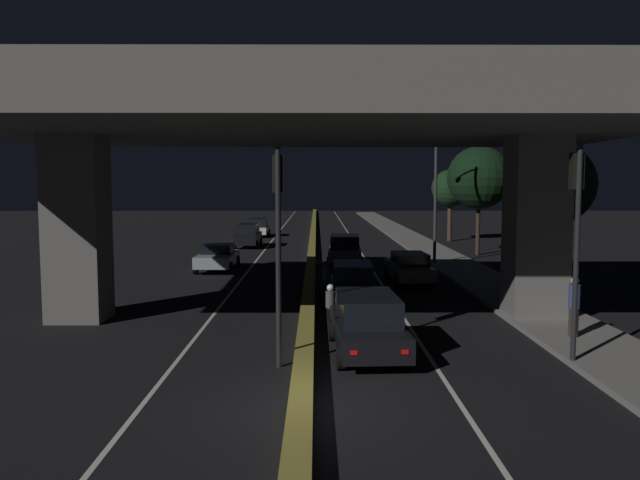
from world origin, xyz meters
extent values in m
plane|color=black|center=(0.00, 0.00, 0.00)|extent=(200.00, 200.00, 0.00)
cube|color=beige|center=(-3.46, 35.00, 0.00)|extent=(0.12, 126.00, 0.00)
cube|color=beige|center=(3.46, 35.00, 0.00)|extent=(0.12, 126.00, 0.00)
cube|color=olive|center=(0.00, 35.00, 0.19)|extent=(0.51, 126.00, 0.38)
cube|color=slate|center=(8.45, 28.00, 0.08)|extent=(2.99, 126.00, 0.17)
cube|color=#5B5956|center=(-8.01, 8.79, 3.23)|extent=(1.91, 1.72, 6.45)
cube|color=#5B5956|center=(8.01, 8.79, 3.23)|extent=(1.91, 1.72, 6.45)
cube|color=#5B5956|center=(0.00, 8.79, 7.24)|extent=(23.20, 13.55, 1.58)
cube|color=#333335|center=(0.00, 8.79, 8.48)|extent=(23.20, 0.40, 0.90)
cylinder|color=black|center=(-0.66, 3.06, 2.86)|extent=(0.14, 0.14, 5.71)
cube|color=black|center=(-0.66, 3.24, 5.04)|extent=(0.30, 0.28, 0.95)
sphere|color=red|center=(-0.66, 3.39, 5.33)|extent=(0.18, 0.18, 0.18)
sphere|color=black|center=(-0.66, 3.39, 5.04)|extent=(0.18, 0.18, 0.18)
sphere|color=black|center=(-0.66, 3.39, 4.74)|extent=(0.18, 0.18, 0.18)
cylinder|color=black|center=(7.06, 3.06, 2.90)|extent=(0.14, 0.14, 5.79)
cube|color=black|center=(7.06, 3.24, 5.12)|extent=(0.30, 0.28, 0.95)
sphere|color=red|center=(7.06, 3.39, 5.41)|extent=(0.18, 0.18, 0.18)
sphere|color=black|center=(7.06, 3.39, 5.12)|extent=(0.18, 0.18, 0.18)
sphere|color=black|center=(7.06, 3.39, 4.82)|extent=(0.18, 0.18, 0.18)
cylinder|color=#2D2D30|center=(7.33, 23.75, 4.32)|extent=(0.18, 0.18, 8.64)
cylinder|color=#2D2D30|center=(6.51, 23.75, 8.49)|extent=(1.64, 0.10, 0.10)
ellipsoid|color=#F2B759|center=(5.69, 23.75, 8.39)|extent=(0.56, 0.32, 0.24)
cube|color=black|center=(1.76, 4.33, 0.63)|extent=(2.02, 4.63, 0.64)
cube|color=black|center=(1.76, 4.33, 1.32)|extent=(1.72, 2.80, 0.74)
cylinder|color=black|center=(0.81, 5.78, 0.31)|extent=(0.23, 0.63, 0.62)
cylinder|color=black|center=(2.57, 5.87, 0.31)|extent=(0.23, 0.63, 0.62)
cylinder|color=black|center=(0.95, 2.79, 0.31)|extent=(0.23, 0.63, 0.62)
cylinder|color=black|center=(2.72, 2.87, 0.31)|extent=(0.23, 0.63, 0.62)
cube|color=red|center=(1.24, 2.02, 0.66)|extent=(0.18, 0.04, 0.11)
cube|color=red|center=(2.51, 2.08, 0.66)|extent=(0.18, 0.04, 0.11)
cube|color=#141938|center=(1.73, 11.17, 0.66)|extent=(1.80, 4.28, 0.62)
cube|color=black|center=(1.73, 11.17, 1.34)|extent=(1.56, 2.58, 0.74)
cylinder|color=black|center=(0.93, 12.59, 0.35)|extent=(0.22, 0.70, 0.70)
cylinder|color=black|center=(2.59, 12.55, 0.35)|extent=(0.22, 0.70, 0.70)
cylinder|color=black|center=(0.87, 9.79, 0.35)|extent=(0.22, 0.70, 0.70)
cylinder|color=black|center=(2.53, 9.75, 0.35)|extent=(0.22, 0.70, 0.70)
cube|color=red|center=(1.08, 9.06, 0.69)|extent=(0.18, 0.03, 0.11)
cube|color=red|center=(2.28, 9.03, 0.69)|extent=(0.18, 0.03, 0.11)
cube|color=#515459|center=(4.81, 17.03, 0.65)|extent=(1.91, 4.81, 0.61)
cube|color=black|center=(4.82, 16.79, 1.22)|extent=(1.60, 2.33, 0.54)
cylinder|color=black|center=(3.91, 18.56, 0.35)|extent=(0.23, 0.70, 0.69)
cylinder|color=black|center=(5.58, 18.63, 0.35)|extent=(0.23, 0.70, 0.69)
cylinder|color=black|center=(4.04, 15.43, 0.35)|extent=(0.23, 0.70, 0.69)
cylinder|color=black|center=(5.71, 15.50, 0.35)|extent=(0.23, 0.70, 0.69)
cube|color=red|center=(4.31, 14.63, 0.68)|extent=(0.18, 0.04, 0.11)
cube|color=red|center=(5.51, 14.68, 0.68)|extent=(0.18, 0.04, 0.11)
cube|color=#515459|center=(2.02, 24.18, 0.63)|extent=(2.09, 4.34, 0.65)
cube|color=black|center=(2.02, 24.29, 1.35)|extent=(1.81, 3.14, 0.78)
cylinder|color=black|center=(1.16, 25.63, 0.31)|extent=(0.23, 0.62, 0.61)
cylinder|color=black|center=(3.01, 25.54, 0.31)|extent=(0.23, 0.62, 0.61)
cylinder|color=black|center=(1.03, 22.82, 0.31)|extent=(0.23, 0.62, 0.61)
cylinder|color=black|center=(2.88, 22.74, 0.31)|extent=(0.23, 0.62, 0.61)
cube|color=red|center=(1.26, 22.08, 0.66)|extent=(0.18, 0.04, 0.11)
cube|color=red|center=(2.58, 22.02, 0.66)|extent=(0.18, 0.04, 0.11)
cube|color=gray|center=(-5.18, 21.42, 0.65)|extent=(1.94, 4.28, 0.62)
cube|color=black|center=(-5.17, 21.53, 1.21)|extent=(1.69, 1.72, 0.50)
cylinder|color=black|center=(-4.26, 20.01, 0.33)|extent=(0.21, 0.67, 0.67)
cylinder|color=black|center=(-6.12, 20.03, 0.33)|extent=(0.21, 0.67, 0.67)
cylinder|color=black|center=(-4.23, 22.82, 0.33)|extent=(0.21, 0.67, 0.67)
cylinder|color=black|center=(-6.09, 22.84, 0.33)|extent=(0.21, 0.67, 0.67)
cube|color=white|center=(-4.49, 23.55, 0.55)|extent=(0.18, 0.03, 0.11)
cube|color=white|center=(-5.82, 23.57, 0.55)|extent=(0.18, 0.03, 0.11)
cube|color=black|center=(-4.88, 34.31, 0.70)|extent=(1.77, 4.10, 0.76)
cube|color=black|center=(-4.88, 34.31, 1.44)|extent=(1.53, 2.47, 0.72)
cylinder|color=black|center=(-4.10, 32.95, 0.32)|extent=(0.22, 0.64, 0.64)
cylinder|color=black|center=(-5.73, 33.00, 0.32)|extent=(0.22, 0.64, 0.64)
cylinder|color=black|center=(-4.03, 35.63, 0.32)|extent=(0.22, 0.64, 0.64)
cylinder|color=black|center=(-5.66, 35.67, 0.32)|extent=(0.22, 0.64, 0.64)
cube|color=white|center=(-4.24, 36.33, 0.58)|extent=(0.18, 0.03, 0.11)
cube|color=white|center=(-5.41, 36.36, 0.58)|extent=(0.18, 0.03, 0.11)
cube|color=silver|center=(-5.03, 44.01, 0.62)|extent=(1.82, 4.00, 0.60)
cube|color=black|center=(-5.03, 44.01, 1.30)|extent=(1.60, 2.40, 0.77)
cylinder|color=black|center=(-4.15, 42.68, 0.32)|extent=(0.20, 0.63, 0.63)
cylinder|color=black|center=(-5.92, 42.69, 0.32)|extent=(0.20, 0.63, 0.63)
cylinder|color=black|center=(-4.14, 45.32, 0.32)|extent=(0.20, 0.63, 0.63)
cylinder|color=black|center=(-5.91, 45.33, 0.32)|extent=(0.20, 0.63, 0.63)
cube|color=white|center=(-4.39, 46.01, 0.53)|extent=(0.18, 0.03, 0.11)
cube|color=white|center=(-5.65, 46.02, 0.53)|extent=(0.18, 0.03, 0.11)
cylinder|color=black|center=(0.78, 8.29, 0.28)|extent=(0.09, 0.56, 0.56)
cylinder|color=black|center=(0.80, 7.07, 0.28)|extent=(0.11, 0.57, 0.56)
cube|color=black|center=(0.79, 7.68, 0.50)|extent=(0.25, 0.93, 0.32)
cylinder|color=#3F3F44|center=(0.79, 7.68, 0.93)|extent=(0.32, 0.32, 0.54)
sphere|color=silver|center=(0.79, 7.68, 1.33)|extent=(0.24, 0.24, 0.24)
cube|color=red|center=(0.80, 7.02, 0.50)|extent=(0.08, 0.03, 0.08)
cylinder|color=black|center=(0.74, 14.22, 0.30)|extent=(0.09, 0.60, 0.59)
cylinder|color=black|center=(0.75, 12.96, 0.30)|extent=(0.11, 0.60, 0.59)
cube|color=navy|center=(0.74, 13.59, 0.52)|extent=(0.25, 0.96, 0.32)
cylinder|color=#26593F|center=(0.74, 13.59, 0.97)|extent=(0.32, 0.32, 0.59)
sphere|color=#B21919|center=(0.74, 13.59, 1.39)|extent=(0.24, 0.24, 0.24)
cube|color=red|center=(0.75, 12.91, 0.52)|extent=(0.08, 0.03, 0.08)
cylinder|color=#2D261E|center=(8.12, 5.61, 0.60)|extent=(0.29, 0.29, 0.87)
cylinder|color=navy|center=(8.12, 5.61, 1.40)|extent=(0.34, 0.34, 0.72)
sphere|color=tan|center=(8.12, 5.61, 1.87)|extent=(0.23, 0.23, 0.23)
cylinder|color=#2D2116|center=(10.92, 14.81, 1.72)|extent=(0.34, 0.34, 3.43)
sphere|color=black|center=(10.92, 14.81, 4.78)|extent=(3.60, 3.60, 3.60)
cylinder|color=#2D2116|center=(11.25, 29.06, 1.82)|extent=(0.28, 0.28, 3.63)
sphere|color=black|center=(11.25, 29.06, 5.22)|extent=(4.25, 4.25, 4.25)
cylinder|color=#38281C|center=(11.54, 39.39, 1.64)|extent=(0.37, 0.37, 3.28)
sphere|color=black|center=(11.54, 39.39, 4.46)|extent=(3.13, 3.13, 3.13)
camera|label=1|loc=(0.33, -12.91, 4.77)|focal=35.00mm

